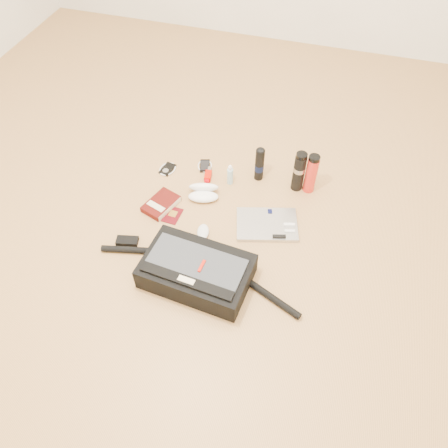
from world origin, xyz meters
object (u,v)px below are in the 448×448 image
object	(u,v)px
thermos_red	(311,174)
book	(161,204)
messenger_bag	(196,271)
thermos_black	(299,171)
laptop	(267,225)

from	to	relation	value
thermos_red	book	bearing A→B (deg)	-154.46
messenger_bag	book	distance (m)	0.48
messenger_bag	thermos_red	world-z (taller)	thermos_red
book	thermos_red	size ratio (longest dim) A/B	0.92
book	thermos_black	world-z (taller)	thermos_black
book	thermos_red	bearing A→B (deg)	44.44
laptop	thermos_black	world-z (taller)	thermos_black
laptop	book	xyz separation A→B (m)	(-0.55, -0.03, 0.01)
book	thermos_red	distance (m)	0.78
messenger_bag	book	bearing A→B (deg)	136.29
book	messenger_bag	bearing A→B (deg)	-29.97
laptop	book	size ratio (longest dim) A/B	1.61
thermos_black	thermos_red	distance (m)	0.06
messenger_bag	thermos_black	xyz separation A→B (m)	(0.32, 0.69, 0.06)
messenger_bag	book	world-z (taller)	messenger_bag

